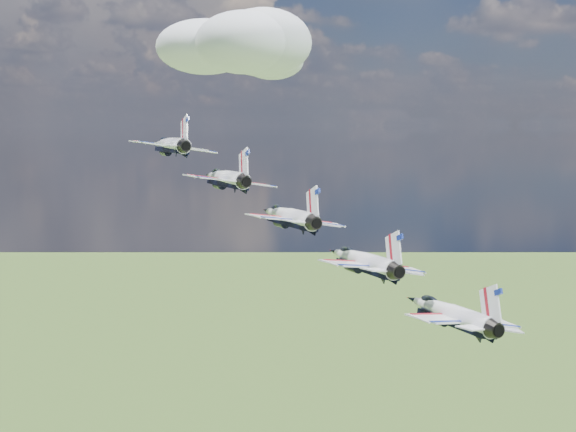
{
  "coord_description": "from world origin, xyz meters",
  "views": [
    {
      "loc": [
        5.97,
        -99.0,
        157.5
      ],
      "look_at": [
        10.74,
        -14.18,
        147.89
      ],
      "focal_mm": 50.0,
      "sensor_mm": 36.0,
      "label": 1
    }
  ],
  "objects_px": {
    "jet_1": "(225,178)",
    "jet_3": "(362,260)",
    "jet_4": "(449,313)",
    "jet_2": "(288,216)",
    "jet_0": "(170,145)"
  },
  "relations": [
    {
      "from": "jet_2",
      "to": "jet_4",
      "type": "xyz_separation_m",
      "value": [
        13.76,
        -14.71,
        -7.24
      ]
    },
    {
      "from": "jet_3",
      "to": "jet_4",
      "type": "distance_m",
      "value": 10.7
    },
    {
      "from": "jet_0",
      "to": "jet_3",
      "type": "relative_size",
      "value": 1.0
    },
    {
      "from": "jet_3",
      "to": "jet_2",
      "type": "bearing_deg",
      "value": 112.77
    },
    {
      "from": "jet_2",
      "to": "jet_3",
      "type": "height_order",
      "value": "jet_2"
    },
    {
      "from": "jet_0",
      "to": "jet_4",
      "type": "distance_m",
      "value": 42.81
    },
    {
      "from": "jet_1",
      "to": "jet_3",
      "type": "xyz_separation_m",
      "value": [
        13.76,
        -14.71,
        -7.24
      ]
    },
    {
      "from": "jet_1",
      "to": "jet_2",
      "type": "distance_m",
      "value": 10.7
    },
    {
      "from": "jet_1",
      "to": "jet_4",
      "type": "bearing_deg",
      "value": -67.23
    },
    {
      "from": "jet_0",
      "to": "jet_1",
      "type": "xyz_separation_m",
      "value": [
        6.88,
        -7.36,
        -3.62
      ]
    },
    {
      "from": "jet_0",
      "to": "jet_2",
      "type": "relative_size",
      "value": 1.0
    },
    {
      "from": "jet_2",
      "to": "jet_3",
      "type": "distance_m",
      "value": 10.7
    },
    {
      "from": "jet_0",
      "to": "jet_3",
      "type": "distance_m",
      "value": 32.11
    },
    {
      "from": "jet_0",
      "to": "jet_2",
      "type": "distance_m",
      "value": 21.41
    },
    {
      "from": "jet_2",
      "to": "jet_3",
      "type": "relative_size",
      "value": 1.0
    }
  ]
}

